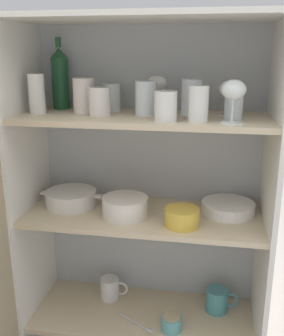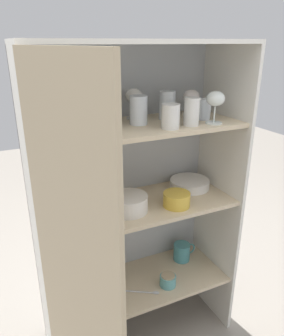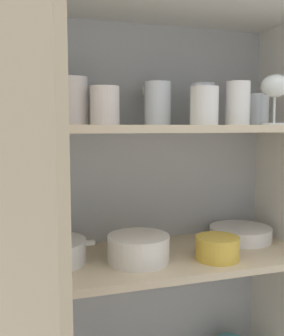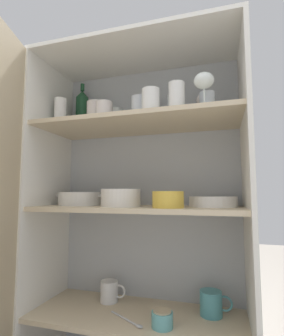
{
  "view_description": "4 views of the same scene",
  "coord_description": "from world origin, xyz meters",
  "px_view_note": "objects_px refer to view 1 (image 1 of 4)",
  "views": [
    {
      "loc": [
        0.25,
        -1.23,
        1.41
      ],
      "look_at": [
        -0.01,
        0.2,
        0.98
      ],
      "focal_mm": 42.0,
      "sensor_mm": 36.0,
      "label": 1
    },
    {
      "loc": [
        -0.57,
        -1.09,
        1.52
      ],
      "look_at": [
        0.02,
        0.17,
        0.98
      ],
      "focal_mm": 35.0,
      "sensor_mm": 36.0,
      "label": 2
    },
    {
      "loc": [
        -0.39,
        -0.89,
        1.18
      ],
      "look_at": [
        -0.03,
        0.21,
        1.06
      ],
      "focal_mm": 42.0,
      "sensor_mm": 36.0,
      "label": 3
    },
    {
      "loc": [
        0.37,
        -0.95,
        0.85
      ],
      "look_at": [
        0.02,
        0.18,
        0.97
      ],
      "focal_mm": 28.0,
      "sensor_mm": 36.0,
      "label": 4
    }
  ],
  "objects_px": {
    "plate_stack_white": "(228,208)",
    "serving_bowl_small": "(182,216)",
    "mixing_bowl_large": "(125,206)",
    "coffee_mug_primary": "(217,300)",
    "storage_jar": "(171,323)",
    "casserole_dish": "(71,198)",
    "wine_bottle": "(60,78)"
  },
  "relations": [
    {
      "from": "serving_bowl_small",
      "to": "coffee_mug_primary",
      "type": "xyz_separation_m",
      "value": [
        0.15,
        0.16,
        -0.45
      ]
    },
    {
      "from": "plate_stack_white",
      "to": "serving_bowl_small",
      "type": "distance_m",
      "value": 0.23
    },
    {
      "from": "coffee_mug_primary",
      "to": "storage_jar",
      "type": "relative_size",
      "value": 1.62
    },
    {
      "from": "wine_bottle",
      "to": "mixing_bowl_large",
      "type": "xyz_separation_m",
      "value": [
        0.3,
        -0.16,
        -0.47
      ]
    },
    {
      "from": "wine_bottle",
      "to": "plate_stack_white",
      "type": "distance_m",
      "value": 0.85
    },
    {
      "from": "mixing_bowl_large",
      "to": "wine_bottle",
      "type": "bearing_deg",
      "value": 152.15
    },
    {
      "from": "plate_stack_white",
      "to": "casserole_dish",
      "type": "height_order",
      "value": "casserole_dish"
    },
    {
      "from": "serving_bowl_small",
      "to": "casserole_dish",
      "type": "distance_m",
      "value": 0.48
    },
    {
      "from": "coffee_mug_primary",
      "to": "storage_jar",
      "type": "xyz_separation_m",
      "value": [
        -0.18,
        -0.16,
        -0.02
      ]
    },
    {
      "from": "mixing_bowl_large",
      "to": "coffee_mug_primary",
      "type": "relative_size",
      "value": 1.29
    },
    {
      "from": "plate_stack_white",
      "to": "coffee_mug_primary",
      "type": "xyz_separation_m",
      "value": [
        -0.02,
        0.01,
        -0.43
      ]
    },
    {
      "from": "wine_bottle",
      "to": "storage_jar",
      "type": "distance_m",
      "value": 1.08
    },
    {
      "from": "plate_stack_white",
      "to": "storage_jar",
      "type": "relative_size",
      "value": 2.46
    },
    {
      "from": "serving_bowl_small",
      "to": "casserole_dish",
      "type": "height_order",
      "value": "serving_bowl_small"
    },
    {
      "from": "plate_stack_white",
      "to": "serving_bowl_small",
      "type": "relative_size",
      "value": 1.63
    },
    {
      "from": "mixing_bowl_large",
      "to": "serving_bowl_small",
      "type": "height_order",
      "value": "mixing_bowl_large"
    },
    {
      "from": "plate_stack_white",
      "to": "mixing_bowl_large",
      "type": "bearing_deg",
      "value": -165.61
    },
    {
      "from": "casserole_dish",
      "to": "coffee_mug_primary",
      "type": "distance_m",
      "value": 0.76
    },
    {
      "from": "serving_bowl_small",
      "to": "coffee_mug_primary",
      "type": "relative_size",
      "value": 0.93
    },
    {
      "from": "plate_stack_white",
      "to": "casserole_dish",
      "type": "bearing_deg",
      "value": -176.99
    },
    {
      "from": "plate_stack_white",
      "to": "coffee_mug_primary",
      "type": "distance_m",
      "value": 0.43
    },
    {
      "from": "storage_jar",
      "to": "mixing_bowl_large",
      "type": "bearing_deg",
      "value": 167.16
    },
    {
      "from": "wine_bottle",
      "to": "plate_stack_white",
      "type": "bearing_deg",
      "value": -4.58
    },
    {
      "from": "serving_bowl_small",
      "to": "coffee_mug_primary",
      "type": "distance_m",
      "value": 0.5
    },
    {
      "from": "casserole_dish",
      "to": "mixing_bowl_large",
      "type": "bearing_deg",
      "value": -15.51
    },
    {
      "from": "plate_stack_white",
      "to": "storage_jar",
      "type": "bearing_deg",
      "value": -143.84
    },
    {
      "from": "mixing_bowl_large",
      "to": "serving_bowl_small",
      "type": "relative_size",
      "value": 1.39
    },
    {
      "from": "casserole_dish",
      "to": "storage_jar",
      "type": "height_order",
      "value": "casserole_dish"
    },
    {
      "from": "wine_bottle",
      "to": "mixing_bowl_large",
      "type": "bearing_deg",
      "value": -27.85
    },
    {
      "from": "casserole_dish",
      "to": "coffee_mug_primary",
      "type": "relative_size",
      "value": 1.91
    },
    {
      "from": "plate_stack_white",
      "to": "coffee_mug_primary",
      "type": "height_order",
      "value": "plate_stack_white"
    },
    {
      "from": "mixing_bowl_large",
      "to": "coffee_mug_primary",
      "type": "distance_m",
      "value": 0.6
    }
  ]
}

